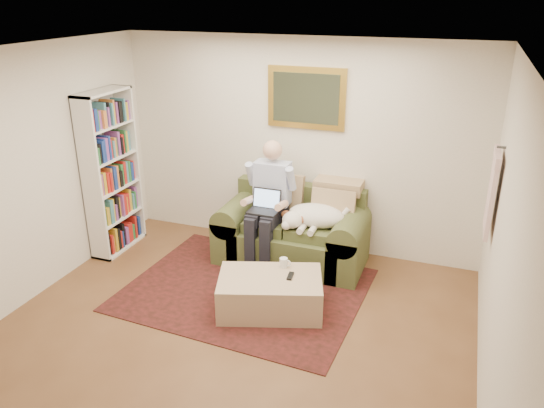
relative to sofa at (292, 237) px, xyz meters
The scene contains 12 objects.
room_shell 1.95m from the sofa, 93.30° to the right, with size 4.51×5.00×2.61m.
rug 0.94m from the sofa, 107.38° to the right, with size 2.51×2.01×0.01m, color black.
sofa is the anchor object (origin of this frame).
seated_man 0.53m from the sofa, 148.55° to the right, with size 0.58×0.82×1.47m, color #8C99D8, non-canonical shape.
laptop 0.59m from the sofa, 138.98° to the right, with size 0.34×0.27×0.25m.
sleeping_dog 0.49m from the sofa, 15.74° to the right, with size 0.72×0.45×0.27m, color white, non-canonical shape.
ottoman 1.13m from the sofa, 83.40° to the right, with size 1.04×0.66×0.38m, color tan.
coffee_mug 0.89m from the sofa, 77.90° to the right, with size 0.08×0.08×0.10m, color white.
tv_remote 1.08m from the sofa, 72.94° to the right, with size 0.05×0.15×0.02m, color black.
bookshelf 2.34m from the sofa, 169.09° to the right, with size 0.28×0.80×2.00m, color white, non-canonical shape.
wall_mirror 1.66m from the sofa, 90.00° to the left, with size 0.94×0.04×0.72m.
hanging_shirt 2.38m from the sofa, 11.43° to the right, with size 0.06×0.52×0.90m, color beige, non-canonical shape.
Camera 1 is at (1.85, -3.47, 3.08)m, focal length 35.00 mm.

